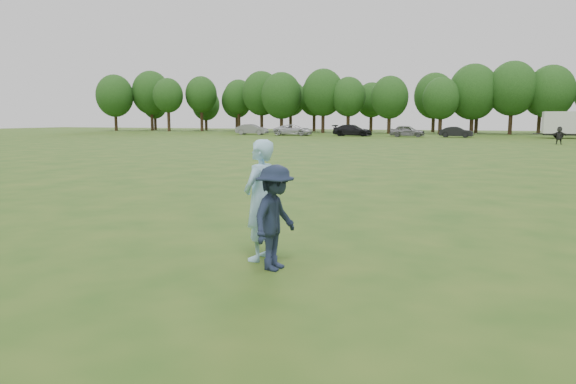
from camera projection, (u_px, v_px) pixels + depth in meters
name	position (u px, v px, depth m)	size (l,w,h in m)	color
ground	(242.00, 253.00, 9.44)	(200.00, 200.00, 0.00)	#254D15
thrower	(260.00, 200.00, 8.85)	(0.77, 0.50, 2.10)	#99CFED
defender	(275.00, 218.00, 8.29)	(1.11, 0.64, 1.72)	#192338
player_far_d	(559.00, 135.00, 47.66)	(1.55, 0.49, 1.67)	#292929
car_b	(252.00, 129.00, 74.97)	(1.63, 4.68, 1.54)	gray
car_c	(293.00, 130.00, 71.64)	(2.51, 5.44, 1.51)	silver
car_d	(352.00, 130.00, 69.35)	(2.16, 5.32, 1.54)	black
car_e	(407.00, 131.00, 66.28)	(1.80, 4.46, 1.52)	slate
car_f	(456.00, 132.00, 64.48)	(1.42, 4.08, 1.34)	black
disc_in_play	(271.00, 199.00, 8.47)	(0.30, 0.30, 0.06)	white
treeline	(473.00, 93.00, 78.93)	(130.35, 18.39, 11.74)	#332114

